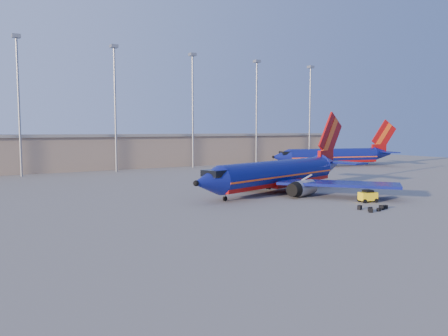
# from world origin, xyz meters

# --- Properties ---
(ground) EXTENTS (220.00, 220.00, 0.00)m
(ground) POSITION_xyz_m (0.00, 0.00, 0.00)
(ground) COLOR slate
(ground) RESTS_ON ground
(terminal_building) EXTENTS (122.00, 16.00, 8.50)m
(terminal_building) POSITION_xyz_m (10.00, 58.00, 4.32)
(terminal_building) COLOR gray
(terminal_building) RESTS_ON ground
(light_mast_row) EXTENTS (101.60, 1.60, 28.65)m
(light_mast_row) POSITION_xyz_m (5.00, 46.00, 17.55)
(light_mast_row) COLOR gray
(light_mast_row) RESTS_ON ground
(aircraft_main) EXTENTS (37.09, 35.20, 12.82)m
(aircraft_main) POSITION_xyz_m (5.81, 0.72, 2.74)
(aircraft_main) COLOR navy
(aircraft_main) RESTS_ON ground
(aircraft_second) EXTENTS (35.86, 17.24, 12.40)m
(aircraft_second) POSITION_xyz_m (48.11, 29.03, 2.84)
(aircraft_second) COLOR navy
(aircraft_second) RESTS_ON ground
(baggage_tug) EXTENTS (2.58, 1.97, 1.65)m
(baggage_tug) POSITION_xyz_m (8.94, -13.52, 0.86)
(baggage_tug) COLOR yellow
(baggage_tug) RESTS_ON ground
(luggage_pile) EXTENTS (4.09, 2.48, 0.53)m
(luggage_pile) POSITION_xyz_m (5.10, -17.79, 0.24)
(luggage_pile) COLOR black
(luggage_pile) RESTS_ON ground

